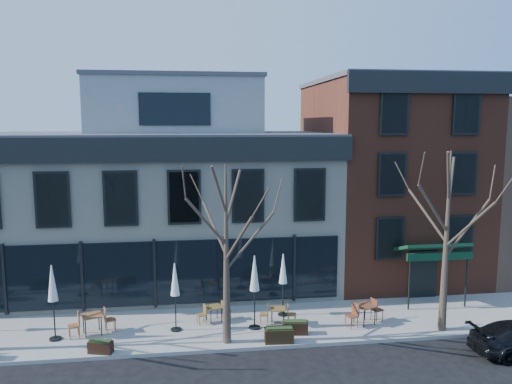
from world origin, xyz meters
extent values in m
plane|color=black|center=(0.00, 0.00, 0.00)|extent=(120.00, 120.00, 0.00)
cube|color=gray|center=(3.25, -2.15, 0.07)|extent=(33.50, 4.70, 0.15)
cube|color=beige|center=(0.00, 5.00, 4.00)|extent=(18.00, 10.00, 8.00)
cube|color=#47474C|center=(0.00, 5.00, 8.05)|extent=(18.30, 10.30, 0.30)
cube|color=black|center=(0.00, -0.12, 7.55)|extent=(18.30, 0.25, 1.10)
cube|color=black|center=(0.00, -0.06, 1.90)|extent=(17.20, 0.12, 3.00)
cube|color=gray|center=(1.00, 6.00, 9.60)|extent=(9.00, 6.50, 3.00)
cube|color=brown|center=(13.00, 5.00, 5.50)|extent=(8.00, 10.00, 11.00)
cube|color=#47474C|center=(13.00, 5.00, 11.05)|extent=(8.20, 10.20, 0.25)
cube|color=black|center=(13.00, -0.12, 10.60)|extent=(8.20, 0.25, 1.00)
cube|color=#0B341E|center=(13.00, -0.85, 2.90)|extent=(3.20, 1.66, 0.67)
cube|color=black|center=(13.00, -0.05, 1.25)|extent=(1.40, 0.10, 2.50)
cone|color=#382B21|center=(3.00, -3.90, 3.67)|extent=(0.34, 0.34, 7.04)
cylinder|color=#382B21|center=(3.95, -3.73, 4.18)|extent=(2.00, 0.46, 2.21)
cylinder|color=#382B21|center=(2.60, -3.04, 4.59)|extent=(0.93, 1.84, 1.91)
cylinder|color=#382B21|center=(2.25, -4.17, 5.04)|extent=(1.61, 0.68, 1.97)
cylinder|color=#382B21|center=(3.40, -4.76, 4.51)|extent=(0.93, 1.83, 2.03)
cone|color=#382B21|center=(12.00, -3.90, 3.89)|extent=(0.34, 0.34, 7.48)
cylinder|color=#382B21|center=(13.01, -3.72, 4.43)|extent=(2.12, 0.48, 2.35)
cylinder|color=#382B21|center=(11.57, -2.99, 4.86)|extent=(0.98, 1.94, 2.03)
cylinder|color=#382B21|center=(11.20, -4.19, 5.35)|extent=(1.71, 0.71, 2.09)
cylinder|color=#382B21|center=(12.42, -4.81, 4.78)|extent=(0.98, 1.94, 2.16)
cube|color=brown|center=(-2.39, -2.42, 0.95)|extent=(0.97, 0.97, 0.04)
cylinder|color=black|center=(-2.59, -2.81, 0.54)|extent=(0.04, 0.04, 0.79)
cylinder|color=black|center=(-2.00, -2.61, 0.54)|extent=(0.04, 0.04, 0.79)
cylinder|color=black|center=(-2.78, -2.23, 0.54)|extent=(0.04, 0.04, 0.79)
cylinder|color=black|center=(-2.20, -2.03, 0.54)|extent=(0.04, 0.04, 0.79)
cube|color=brown|center=(2.60, -1.75, 0.81)|extent=(0.80, 0.80, 0.04)
cylinder|color=black|center=(2.45, -2.07, 0.47)|extent=(0.04, 0.04, 0.65)
cylinder|color=black|center=(2.92, -1.90, 0.47)|extent=(0.04, 0.04, 0.65)
cylinder|color=black|center=(2.28, -1.60, 0.47)|extent=(0.04, 0.04, 0.65)
cylinder|color=black|center=(2.75, -1.43, 0.47)|extent=(0.04, 0.04, 0.65)
cube|color=brown|center=(5.31, -2.36, 0.82)|extent=(0.73, 0.73, 0.04)
cylinder|color=black|center=(5.02, -2.58, 0.48)|extent=(0.04, 0.04, 0.66)
cylinder|color=black|center=(5.53, -2.65, 0.48)|extent=(0.04, 0.04, 0.66)
cylinder|color=black|center=(5.09, -2.07, 0.48)|extent=(0.04, 0.04, 0.66)
cylinder|color=black|center=(5.60, -2.14, 0.48)|extent=(0.04, 0.04, 0.66)
cube|color=brown|center=(9.00, -2.88, 0.96)|extent=(1.01, 1.01, 0.04)
cylinder|color=black|center=(8.83, -3.29, 0.55)|extent=(0.04, 0.04, 0.79)
cylinder|color=black|center=(9.40, -3.05, 0.55)|extent=(0.04, 0.04, 0.79)
cylinder|color=black|center=(8.60, -2.72, 0.55)|extent=(0.04, 0.04, 0.79)
cylinder|color=black|center=(9.17, -2.48, 0.55)|extent=(0.04, 0.04, 0.79)
cylinder|color=black|center=(-3.78, -2.75, 0.18)|extent=(0.49, 0.49, 0.07)
cylinder|color=black|center=(-3.78, -2.75, 1.37)|extent=(0.06, 0.06, 2.45)
cone|color=silver|center=(-3.78, -2.75, 2.49)|extent=(0.40, 0.40, 1.45)
cylinder|color=black|center=(0.98, -2.48, 0.18)|extent=(0.46, 0.46, 0.06)
cylinder|color=black|center=(0.98, -2.48, 1.30)|extent=(0.05, 0.05, 2.30)
cone|color=white|center=(0.98, -2.48, 2.35)|extent=(0.38, 0.38, 1.36)
cylinder|color=black|center=(4.25, -2.71, 0.18)|extent=(0.50, 0.50, 0.07)
cylinder|color=black|center=(4.25, -2.71, 1.40)|extent=(0.06, 0.06, 2.51)
cone|color=silver|center=(4.25, -2.71, 2.54)|extent=(0.41, 0.41, 1.48)
cylinder|color=black|center=(5.70, -1.44, 0.18)|extent=(0.45, 0.45, 0.06)
cylinder|color=black|center=(5.70, -1.44, 1.28)|extent=(0.05, 0.05, 2.26)
cone|color=white|center=(5.70, -1.44, 2.31)|extent=(0.37, 0.37, 1.34)
cube|color=black|center=(-1.78, -4.20, 0.38)|extent=(0.97, 0.59, 0.45)
cube|color=#1E3314|center=(-1.78, -4.20, 0.62)|extent=(0.86, 0.50, 0.07)
cube|color=#312110|center=(5.03, -4.20, 0.43)|extent=(1.16, 0.53, 0.57)
cube|color=#1E3314|center=(5.03, -4.20, 0.74)|extent=(1.04, 0.43, 0.09)
cube|color=black|center=(5.83, -3.50, 0.40)|extent=(1.06, 0.53, 0.51)
cube|color=#1E3314|center=(5.83, -3.50, 0.68)|extent=(0.95, 0.44, 0.08)
camera|label=1|loc=(1.65, -22.55, 8.73)|focal=35.00mm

